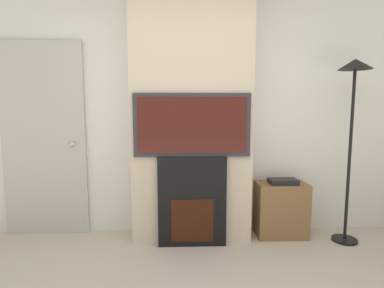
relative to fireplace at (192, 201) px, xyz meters
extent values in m
cube|color=silver|center=(0.00, 0.38, 0.91)|extent=(6.00, 0.06, 2.70)
cube|color=beige|center=(0.00, 0.18, 0.91)|extent=(1.20, 0.35, 2.70)
cube|color=black|center=(0.00, 0.00, 0.00)|extent=(0.67, 0.14, 0.89)
cube|color=#33160A|center=(0.00, -0.07, -0.18)|extent=(0.41, 0.01, 0.43)
cube|color=#2D2D33|center=(0.00, 0.00, 0.75)|extent=(1.12, 0.06, 0.61)
cube|color=#471914|center=(0.00, -0.03, 0.75)|extent=(1.03, 0.01, 0.54)
cylinder|color=black|center=(1.57, 0.01, -0.43)|extent=(0.25, 0.25, 0.03)
cylinder|color=black|center=(1.57, 0.01, 0.43)|extent=(0.03, 0.03, 1.70)
cone|color=black|center=(1.57, 0.01, 1.34)|extent=(0.31, 0.31, 0.10)
cube|color=brown|center=(0.95, 0.18, -0.16)|extent=(0.52, 0.31, 0.57)
cube|color=black|center=(0.95, 0.14, 0.16)|extent=(0.29, 0.17, 0.05)
cube|color=#BCB7AD|center=(-1.56, 0.33, 0.58)|extent=(0.88, 0.04, 2.05)
sphere|color=silver|center=(-1.25, 0.29, 0.54)|extent=(0.06, 0.06, 0.06)
camera|label=1|loc=(-0.09, -2.87, 0.91)|focal=28.00mm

